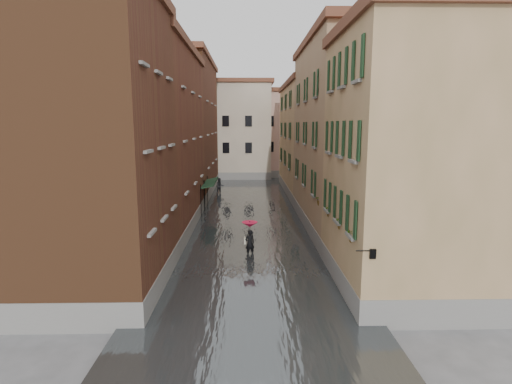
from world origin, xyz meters
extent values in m
plane|color=#555558|center=(0.00, 0.00, 0.00)|extent=(120.00, 120.00, 0.00)
cube|color=#43484B|center=(0.00, 13.00, 0.10)|extent=(10.00, 60.00, 0.20)
cube|color=brown|center=(-7.00, -2.00, 6.50)|extent=(6.00, 8.00, 13.00)
cube|color=brown|center=(-7.00, 9.00, 6.25)|extent=(6.00, 14.00, 12.50)
cube|color=brown|center=(-7.00, 24.00, 7.00)|extent=(6.00, 16.00, 14.00)
cube|color=olive|center=(7.00, -2.00, 5.75)|extent=(6.00, 8.00, 11.50)
cube|color=#9B805E|center=(7.00, 9.00, 6.50)|extent=(6.00, 14.00, 13.00)
cube|color=olive|center=(7.00, 24.00, 5.75)|extent=(6.00, 16.00, 11.50)
cube|color=beige|center=(-3.00, 38.00, 6.50)|extent=(12.00, 9.00, 13.00)
cube|color=tan|center=(6.00, 40.00, 6.00)|extent=(10.00, 9.00, 12.00)
cube|color=black|center=(-3.45, 13.55, 2.55)|extent=(1.09, 2.78, 0.31)
cylinder|color=black|center=(-3.95, 12.16, 1.40)|extent=(0.06, 0.06, 2.80)
cylinder|color=black|center=(-3.95, 14.94, 1.40)|extent=(0.06, 0.06, 2.80)
cube|color=black|center=(-3.45, 16.11, 2.55)|extent=(1.09, 3.01, 0.31)
cylinder|color=black|center=(-3.95, 14.61, 1.40)|extent=(0.06, 0.06, 2.80)
cylinder|color=black|center=(-3.95, 17.61, 1.40)|extent=(0.06, 0.06, 2.80)
cylinder|color=black|center=(4.05, -6.00, 3.10)|extent=(0.60, 0.05, 0.05)
cube|color=black|center=(4.35, -6.00, 3.00)|extent=(0.22, 0.22, 0.35)
cube|color=beige|center=(4.35, -6.00, 3.00)|extent=(0.14, 0.14, 0.24)
cube|color=#933730|center=(4.12, -4.31, 3.15)|extent=(0.22, 0.85, 0.18)
imported|color=#265926|center=(4.12, -4.31, 3.57)|extent=(0.59, 0.51, 0.66)
cube|color=#933730|center=(4.12, -2.25, 3.15)|extent=(0.22, 0.85, 0.18)
imported|color=#265926|center=(4.12, -2.25, 3.57)|extent=(0.59, 0.51, 0.66)
cube|color=#933730|center=(4.12, 0.25, 3.15)|extent=(0.22, 0.85, 0.18)
imported|color=#265926|center=(4.12, 0.25, 3.57)|extent=(0.59, 0.51, 0.66)
cube|color=#933730|center=(4.12, 3.10, 3.15)|extent=(0.22, 0.85, 0.18)
imported|color=#265926|center=(4.12, 3.10, 3.57)|extent=(0.59, 0.51, 0.66)
imported|color=black|center=(-0.04, 2.53, 0.80)|extent=(0.68, 0.56, 1.59)
cube|color=beige|center=(-0.32, 2.58, 0.95)|extent=(0.08, 0.30, 0.38)
cylinder|color=black|center=(-0.04, 2.53, 1.35)|extent=(0.02, 0.02, 1.00)
cone|color=red|center=(-0.04, 2.53, 1.92)|extent=(0.93, 0.93, 0.28)
imported|color=black|center=(-3.18, 23.21, 0.92)|extent=(1.10, 0.99, 1.84)
camera|label=1|loc=(-0.15, -19.73, 7.61)|focal=28.00mm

